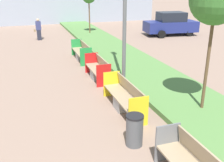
% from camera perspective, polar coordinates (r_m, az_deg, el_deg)
% --- Properties ---
extents(planter_grass_strip, '(2.80, 120.00, 0.18)m').
position_cam_1_polar(planter_grass_strip, '(13.07, 5.60, 3.08)').
color(planter_grass_strip, '#568442').
rests_on(planter_grass_strip, ground).
extents(bench_yellow_frame, '(0.65, 2.47, 0.94)m').
position_cam_1_polar(bench_yellow_frame, '(8.71, 2.72, -3.84)').
color(bench_yellow_frame, '#9E9B96').
rests_on(bench_yellow_frame, ground).
extents(bench_red_frame, '(0.65, 2.02, 0.94)m').
position_cam_1_polar(bench_red_frame, '(11.53, -3.06, 2.22)').
color(bench_red_frame, '#9E9B96').
rests_on(bench_red_frame, ground).
extents(bench_green_frame, '(0.65, 2.42, 0.94)m').
position_cam_1_polar(bench_green_frame, '(14.58, -6.58, 6.03)').
color(bench_green_frame, '#9E9B96').
rests_on(bench_green_frame, ground).
extents(litter_bin, '(0.46, 0.46, 0.85)m').
position_cam_1_polar(litter_bin, '(6.85, 4.91, -10.62)').
color(litter_bin, '#4C4F51').
rests_on(litter_bin, ground).
extents(pedestrian_walking, '(0.53, 0.24, 1.60)m').
position_cam_1_polar(pedestrian_walking, '(20.54, -15.71, 10.78)').
color(pedestrian_walking, '#232633').
rests_on(pedestrian_walking, ground).
extents(parked_car_distant, '(4.37, 2.22, 1.86)m').
position_cam_1_polar(parked_car_distant, '(22.26, 12.65, 12.01)').
color(parked_car_distant, navy).
rests_on(parked_car_distant, ground).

